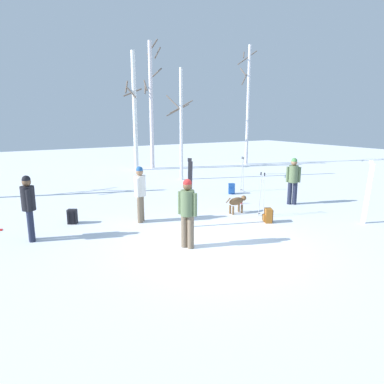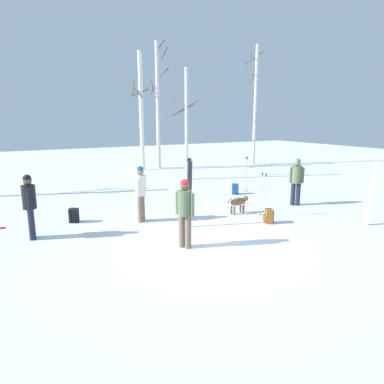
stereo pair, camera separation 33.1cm
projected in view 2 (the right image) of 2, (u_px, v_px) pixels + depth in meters
name	position (u px, v px, depth m)	size (l,w,h in m)	color
ground_plane	(212.00, 246.00, 8.57)	(60.00, 60.00, 0.00)	white
person_0	(296.00, 179.00, 12.37)	(0.42, 0.38, 1.72)	#1E2338
person_1	(29.00, 203.00, 8.87)	(0.34, 0.52, 1.72)	#1E2338
person_2	(141.00, 190.00, 10.39)	(0.37, 0.42, 1.72)	#72604C
person_3	(185.00, 209.00, 8.26)	(0.34, 0.46, 1.72)	#72604C
dog	(239.00, 202.00, 11.39)	(0.90, 0.26, 0.57)	brown
ski_pair_planted_0	(371.00, 194.00, 10.01)	(0.09, 0.22, 1.91)	white
ski_pair_planted_1	(189.00, 193.00, 9.84)	(0.12, 0.14, 2.02)	black
ski_poles_0	(246.00, 173.00, 14.65)	(0.07, 0.20, 1.51)	#B2B2BC
ski_poles_1	(263.00, 194.00, 10.88)	(0.07, 0.27, 1.44)	#B2B2BC
backpack_0	(74.00, 216.00, 10.45)	(0.33, 0.34, 0.44)	black
backpack_1	(269.00, 216.00, 10.36)	(0.34, 0.33, 0.44)	#99591E
backpack_2	(235.00, 189.00, 14.32)	(0.33, 0.34, 0.44)	#1E4C99
water_bottle_0	(244.00, 202.00, 12.69)	(0.07, 0.07, 0.21)	red
birch_tree_1	(141.00, 111.00, 20.43)	(1.31, 1.18, 6.90)	white
birch_tree_2	(186.00, 124.00, 17.22)	(1.45, 1.44, 5.52)	silver
birch_tree_3	(158.00, 104.00, 21.00)	(1.17, 1.21, 7.71)	silver
birch_tree_4	(255.00, 104.00, 22.77)	(1.46, 1.22, 7.74)	silver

